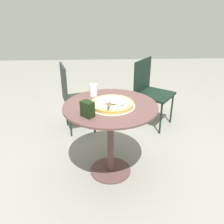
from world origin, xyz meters
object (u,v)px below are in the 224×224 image
object	(u,v)px
drinking_cup	(93,90)
patio_chair_far	(150,88)
patio_table	(110,123)
pizza_server	(109,103)
patio_chair_near	(73,94)
napkin_dispenser	(87,109)
pizza_on_tray	(112,104)

from	to	relation	value
drinking_cup	patio_chair_far	bearing A→B (deg)	137.31
patio_table	pizza_server	world-z (taller)	pizza_server
pizza_server	patio_chair_near	bearing A→B (deg)	-156.09
napkin_dispenser	patio_chair_near	bearing A→B (deg)	-33.88
napkin_dispenser	pizza_server	bearing A→B (deg)	-102.62
pizza_server	patio_chair_far	world-z (taller)	patio_chair_far
patio_table	patio_chair_near	xyz separation A→B (m)	(-0.88, -0.44, -0.05)
pizza_server	drinking_cup	bearing A→B (deg)	-156.68
pizza_server	drinking_cup	distance (m)	0.36
napkin_dispenser	patio_chair_far	xyz separation A→B (m)	(-1.25, 0.77, -0.29)
napkin_dispenser	patio_chair_near	distance (m)	1.16
pizza_server	patio_chair_near	xyz separation A→B (m)	(-0.97, -0.43, -0.29)
pizza_on_tray	drinking_cup	distance (m)	0.31
drinking_cup	patio_chair_near	world-z (taller)	patio_chair_near
patio_chair_far	patio_table	bearing A→B (deg)	-29.09
pizza_on_tray	napkin_dispenser	size ratio (longest dim) A/B	3.15
patio_table	patio_chair_far	size ratio (longest dim) A/B	0.96
drinking_cup	patio_chair_far	xyz separation A→B (m)	(-0.79, 0.73, -0.28)
drinking_cup	patio_chair_far	distance (m)	1.11
napkin_dispenser	drinking_cup	bearing A→B (deg)	-51.38
patio_table	patio_chair_near	world-z (taller)	patio_chair_near
drinking_cup	patio_chair_far	world-z (taller)	patio_chair_far
napkin_dispenser	pizza_on_tray	bearing A→B (deg)	-92.67
napkin_dispenser	patio_chair_far	size ratio (longest dim) A/B	0.15
pizza_on_tray	drinking_cup	bearing A→B (deg)	-146.65
napkin_dispenser	patio_chair_far	distance (m)	1.49
pizza_on_tray	patio_chair_near	distance (m)	1.04
pizza_on_tray	patio_chair_far	xyz separation A→B (m)	(-1.05, 0.56, -0.24)
patio_chair_far	pizza_on_tray	bearing A→B (deg)	-28.14
patio_chair_near	drinking_cup	bearing A→B (deg)	24.21
patio_table	pizza_server	xyz separation A→B (m)	(0.09, -0.01, 0.24)
pizza_on_tray	drinking_cup	world-z (taller)	drinking_cup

